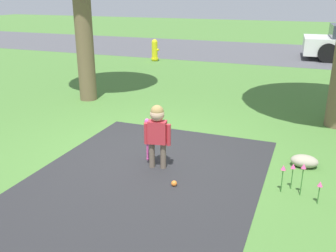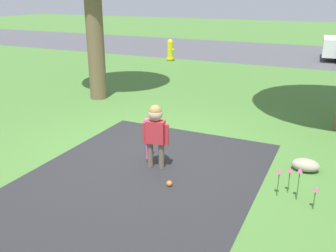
{
  "view_description": "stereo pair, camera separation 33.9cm",
  "coord_description": "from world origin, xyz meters",
  "px_view_note": "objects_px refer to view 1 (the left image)",
  "views": [
    {
      "loc": [
        2.26,
        -4.94,
        2.32
      ],
      "look_at": [
        0.39,
        -0.15,
        0.49
      ],
      "focal_mm": 40.0,
      "sensor_mm": 36.0,
      "label": 1
    },
    {
      "loc": [
        2.57,
        -4.8,
        2.32
      ],
      "look_at": [
        0.39,
        -0.15,
        0.49
      ],
      "focal_mm": 40.0,
      "sensor_mm": 36.0,
      "label": 2
    }
  ],
  "objects_px": {
    "child": "(157,128)",
    "sports_ball": "(174,183)",
    "fire_hydrant": "(155,50)",
    "baseball_bat": "(147,134)"
  },
  "relations": [
    {
      "from": "baseball_bat",
      "to": "sports_ball",
      "type": "relative_size",
      "value": 8.53
    },
    {
      "from": "baseball_bat",
      "to": "fire_hydrant",
      "type": "height_order",
      "value": "fire_hydrant"
    },
    {
      "from": "child",
      "to": "sports_ball",
      "type": "bearing_deg",
      "value": -57.04
    },
    {
      "from": "child",
      "to": "baseball_bat",
      "type": "distance_m",
      "value": 0.35
    },
    {
      "from": "child",
      "to": "fire_hydrant",
      "type": "relative_size",
      "value": 1.19
    },
    {
      "from": "child",
      "to": "sports_ball",
      "type": "xyz_separation_m",
      "value": [
        0.4,
        -0.42,
        -0.56
      ]
    },
    {
      "from": "child",
      "to": "fire_hydrant",
      "type": "bearing_deg",
      "value": 102.54
    },
    {
      "from": "baseball_bat",
      "to": "fire_hydrant",
      "type": "relative_size",
      "value": 0.84
    },
    {
      "from": "sports_ball",
      "to": "fire_hydrant",
      "type": "distance_m",
      "value": 9.29
    },
    {
      "from": "baseball_bat",
      "to": "fire_hydrant",
      "type": "xyz_separation_m",
      "value": [
        -3.25,
        7.83,
        -0.04
      ]
    }
  ]
}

